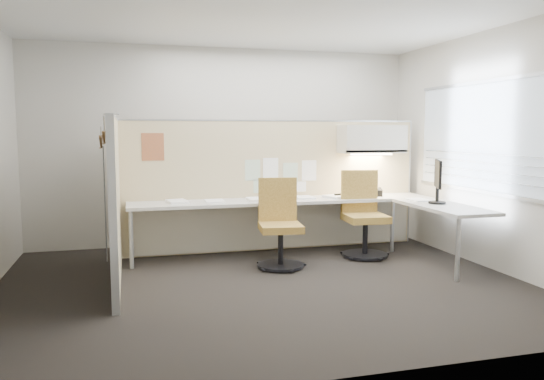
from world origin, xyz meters
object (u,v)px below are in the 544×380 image
object	(u,v)px
desk	(311,210)
chair_left	(280,226)
monitor	(438,179)
phone	(374,192)
chair_right	(363,217)

from	to	relation	value
desk	chair_left	world-z (taller)	chair_left
monitor	phone	world-z (taller)	monitor
chair_left	phone	xyz separation A→B (m)	(1.54, 0.64, 0.29)
chair_left	monitor	xyz separation A→B (m)	(1.93, -0.29, 0.55)
monitor	phone	xyz separation A→B (m)	(-0.39, 0.93, -0.26)
monitor	desk	bearing A→B (deg)	87.12
chair_right	phone	size ratio (longest dim) A/B	4.22
chair_left	monitor	bearing A→B (deg)	-1.84
desk	phone	xyz separation A→B (m)	(0.97, 0.17, 0.18)
desk	chair_left	distance (m)	0.74
chair_right	monitor	bearing A→B (deg)	-31.77
monitor	chair_left	bearing A→B (deg)	107.39
chair_right	phone	xyz separation A→B (m)	(0.34, 0.40, 0.27)
chair_right	phone	bearing A→B (deg)	53.66
desk	monitor	size ratio (longest dim) A/B	7.51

